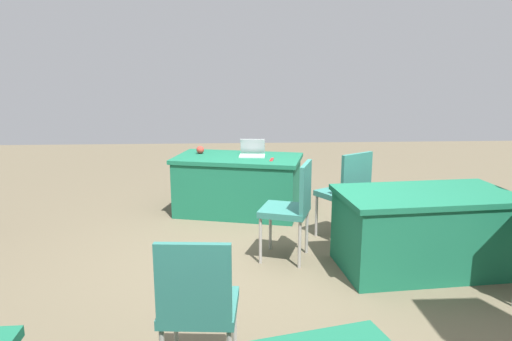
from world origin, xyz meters
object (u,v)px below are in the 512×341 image
(chair_tucked_left, at_px, (198,302))
(chair_tucked_right, at_px, (292,204))
(laptop_silver, at_px, (252,153))
(chair_by_pillar, at_px, (347,189))
(yarn_ball, at_px, (200,150))
(table_foreground, at_px, (238,185))
(table_mid_left, at_px, (423,231))
(scissors_red, at_px, (272,159))

(chair_tucked_left, height_order, chair_tucked_right, chair_tucked_right)
(laptop_silver, bearing_deg, chair_by_pillar, 137.60)
(chair_tucked_right, distance_m, yarn_ball, 2.03)
(chair_tucked_left, bearing_deg, chair_by_pillar, 63.12)
(chair_tucked_right, bearing_deg, table_foreground, 37.10)
(chair_tucked_right, relative_size, chair_by_pillar, 0.99)
(yarn_ball, bearing_deg, laptop_silver, 164.11)
(table_foreground, xyz_separation_m, chair_tucked_right, (-0.50, 1.53, 0.19))
(chair_by_pillar, bearing_deg, chair_tucked_right, -174.71)
(table_mid_left, bearing_deg, scissors_red, -51.20)
(table_foreground, height_order, chair_by_pillar, chair_by_pillar)
(laptop_silver, xyz_separation_m, yarn_ball, (0.67, -0.19, 0.01))
(yarn_ball, bearing_deg, chair_by_pillar, 142.38)
(chair_tucked_right, xyz_separation_m, laptop_silver, (0.31, -1.57, 0.22))
(table_mid_left, distance_m, chair_tucked_left, 2.51)
(table_foreground, bearing_deg, table_mid_left, 132.77)
(chair_tucked_left, xyz_separation_m, chair_by_pillar, (-1.44, -2.34, 0.03))
(chair_by_pillar, bearing_deg, table_foreground, 106.14)
(laptop_silver, relative_size, yarn_ball, 3.42)
(chair_by_pillar, height_order, laptop_silver, chair_by_pillar)
(chair_by_pillar, bearing_deg, chair_tucked_left, -153.65)
(chair_tucked_right, height_order, laptop_silver, chair_tucked_right)
(chair_by_pillar, distance_m, laptop_silver, 1.46)
(chair_by_pillar, bearing_deg, laptop_silver, 100.09)
(table_mid_left, relative_size, laptop_silver, 4.79)
(chair_tucked_right, height_order, chair_by_pillar, chair_by_pillar)
(table_mid_left, distance_m, chair_tucked_right, 1.24)
(table_foreground, xyz_separation_m, scissors_red, (-0.41, 0.24, 0.37))
(table_foreground, bearing_deg, scissors_red, 150.09)
(table_foreground, bearing_deg, chair_by_pillar, 138.13)
(table_foreground, bearing_deg, yarn_ball, -25.34)
(laptop_silver, height_order, yarn_ball, laptop_silver)
(chair_tucked_right, distance_m, chair_by_pillar, 0.83)
(chair_tucked_right, bearing_deg, laptop_silver, 30.39)
(table_mid_left, height_order, scissors_red, scissors_red)
(chair_tucked_left, xyz_separation_m, laptop_silver, (-0.47, -3.41, 0.24))
(laptop_silver, bearing_deg, table_mid_left, 134.40)
(table_mid_left, xyz_separation_m, chair_tucked_left, (1.97, 1.55, 0.16))
(table_foreground, xyz_separation_m, chair_tucked_left, (0.29, 3.37, 0.16))
(chair_tucked_right, bearing_deg, chair_by_pillar, -33.51)
(chair_tucked_right, distance_m, scissors_red, 1.31)
(table_mid_left, bearing_deg, table_foreground, -47.23)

